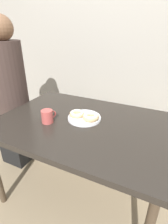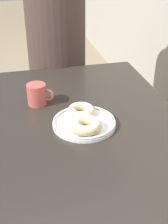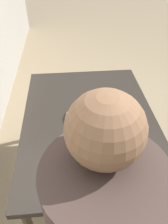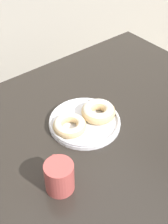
{
  "view_description": "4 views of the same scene",
  "coord_description": "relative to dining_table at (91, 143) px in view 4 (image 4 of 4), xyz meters",
  "views": [
    {
      "loc": [
        0.52,
        -0.87,
        1.38
      ],
      "look_at": [
        -0.0,
        0.21,
        0.8
      ],
      "focal_mm": 28.0,
      "sensor_mm": 36.0,
      "label": 1
    },
    {
      "loc": [
        1.04,
        -0.04,
        1.42
      ],
      "look_at": [
        -0.0,
        0.21,
        0.8
      ],
      "focal_mm": 50.0,
      "sensor_mm": 36.0,
      "label": 2
    },
    {
      "loc": [
        -1.13,
        0.31,
        1.76
      ],
      "look_at": [
        -0.0,
        0.21,
        0.8
      ],
      "focal_mm": 35.0,
      "sensor_mm": 36.0,
      "label": 3
    },
    {
      "loc": [
        -0.51,
        -0.43,
        1.51
      ],
      "look_at": [
        -0.0,
        0.21,
        0.8
      ],
      "focal_mm": 50.0,
      "sensor_mm": 36.0,
      "label": 4
    }
  ],
  "objects": [
    {
      "name": "donut_plate",
      "position": [
        0.0,
        0.04,
        0.09
      ],
      "size": [
        0.28,
        0.26,
        0.06
      ],
      "color": "white",
      "rests_on": "dining_table"
    },
    {
      "name": "coffee_mug",
      "position": [
        -0.22,
        -0.12,
        0.12
      ],
      "size": [
        0.09,
        0.12,
        0.1
      ],
      "color": "#B74C47",
      "rests_on": "dining_table"
    },
    {
      "name": "dining_table",
      "position": [
        0.0,
        0.0,
        0.0
      ],
      "size": [
        1.28,
        0.92,
        0.74
      ],
      "color": "#28231E",
      "rests_on": "ground_plane"
    }
  ]
}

